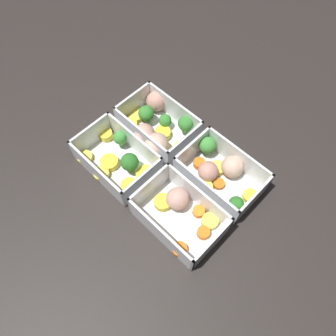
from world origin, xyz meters
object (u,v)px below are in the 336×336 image
(container_near_right, at_px, (156,126))
(container_far_right, at_px, (119,160))
(container_near_left, at_px, (220,173))
(container_far_left, at_px, (180,213))

(container_near_right, height_order, container_far_right, same)
(container_near_left, distance_m, container_near_right, 0.17)
(container_near_left, height_order, container_far_left, same)
(container_near_right, relative_size, container_far_right, 1.03)
(container_near_right, height_order, container_far_left, same)
(container_near_right, distance_m, container_far_right, 0.11)
(container_near_right, xyz_separation_m, container_far_right, (-0.00, 0.11, -0.00))
(container_far_left, xyz_separation_m, container_far_right, (0.17, 0.00, 0.00))
(container_near_left, distance_m, container_far_left, 0.12)
(container_near_right, xyz_separation_m, container_far_left, (-0.17, 0.11, -0.00))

